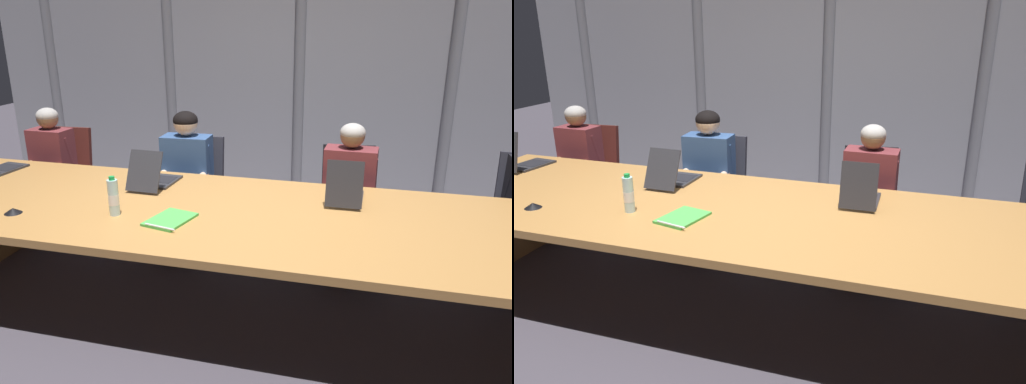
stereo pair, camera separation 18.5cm
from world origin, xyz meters
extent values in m
plane|color=#47424C|center=(0.00, 0.00, 0.00)|extent=(15.33, 15.33, 0.00)
cube|color=#B77F42|center=(0.00, 0.00, 0.71)|extent=(4.75, 1.41, 0.05)
cube|color=black|center=(0.00, 0.00, 0.65)|extent=(4.03, 0.10, 0.06)
cube|color=#9999A0|center=(0.00, 2.77, 1.38)|extent=(7.66, 0.10, 2.76)
cylinder|color=gray|center=(-3.16, 2.72, 1.38)|extent=(0.12, 0.12, 2.70)
cylinder|color=gray|center=(-1.58, 2.72, 1.38)|extent=(0.12, 0.12, 2.70)
cylinder|color=gray|center=(-0.04, 2.72, 1.38)|extent=(0.12, 0.12, 2.70)
cylinder|color=gray|center=(1.55, 2.72, 1.38)|extent=(0.12, 0.12, 2.70)
cube|color=#2D2D33|center=(-2.06, 0.40, 0.75)|extent=(0.25, 0.36, 0.02)
cube|color=black|center=(-2.06, 0.43, 0.76)|extent=(0.21, 0.20, 0.00)
cube|color=#2D2D33|center=(-0.70, 0.43, 0.75)|extent=(0.25, 0.32, 0.02)
cube|color=black|center=(-0.70, 0.46, 0.76)|extent=(0.21, 0.18, 0.00)
cube|color=#2D2D33|center=(-0.70, 0.21, 0.89)|extent=(0.25, 0.14, 0.27)
cube|color=black|center=(-0.70, 0.22, 0.89)|extent=(0.23, 0.12, 0.24)
cube|color=#2D2D33|center=(0.69, 0.41, 0.75)|extent=(0.24, 0.32, 0.02)
cube|color=black|center=(0.69, 0.43, 0.76)|extent=(0.20, 0.18, 0.00)
cube|color=#2D2D33|center=(0.69, 0.22, 0.91)|extent=(0.24, 0.07, 0.30)
cube|color=black|center=(0.69, 0.22, 0.91)|extent=(0.21, 0.06, 0.27)
cube|color=#511E19|center=(-2.00, 1.02, 0.43)|extent=(0.51, 0.51, 0.08)
cube|color=#511E19|center=(-2.01, 1.24, 0.70)|extent=(0.44, 0.14, 0.46)
cylinder|color=#262628|center=(-2.00, 1.02, 0.21)|extent=(0.05, 0.05, 0.35)
cylinder|color=black|center=(-2.00, 1.02, 0.02)|extent=(0.60, 0.60, 0.04)
cube|color=#2D2D38|center=(-0.66, 1.02, 0.43)|extent=(0.50, 0.50, 0.08)
cube|color=#2D2D38|center=(-0.67, 1.24, 0.69)|extent=(0.44, 0.13, 0.45)
cylinder|color=#262628|center=(-0.66, 1.02, 0.21)|extent=(0.05, 0.05, 0.35)
cylinder|color=black|center=(-0.66, 1.02, 0.02)|extent=(0.60, 0.60, 0.04)
cube|color=black|center=(0.68, 1.02, 0.43)|extent=(0.54, 0.54, 0.08)
cube|color=black|center=(0.65, 1.24, 0.69)|extent=(0.44, 0.17, 0.45)
cylinder|color=#262628|center=(0.68, 1.02, 0.21)|extent=(0.05, 0.05, 0.35)
cylinder|color=black|center=(0.68, 1.02, 0.02)|extent=(0.60, 0.60, 0.04)
cube|color=brown|center=(-2.03, 1.00, 0.71)|extent=(0.37, 0.23, 0.49)
sphere|color=#8C6647|center=(-2.03, 1.00, 1.06)|extent=(0.19, 0.19, 0.19)
ellipsoid|color=#B2ADA8|center=(-2.03, 1.00, 1.08)|extent=(0.19, 0.19, 0.14)
cylinder|color=brown|center=(-1.88, 0.99, 0.77)|extent=(0.07, 0.14, 0.27)
cylinder|color=#8C6647|center=(-1.89, 0.78, 0.65)|extent=(0.07, 0.30, 0.06)
cylinder|color=brown|center=(-2.18, 1.00, 0.77)|extent=(0.07, 0.14, 0.27)
cylinder|color=#8C6647|center=(-2.19, 0.79, 0.65)|extent=(0.07, 0.30, 0.06)
cylinder|color=#262833|center=(-1.94, 0.79, 0.44)|extent=(0.14, 0.40, 0.13)
cylinder|color=#262833|center=(-1.94, 0.61, 0.22)|extent=(0.11, 0.11, 0.45)
cylinder|color=#262833|center=(-2.14, 0.80, 0.44)|extent=(0.14, 0.40, 0.13)
cylinder|color=#262833|center=(-2.14, 0.62, 0.22)|extent=(0.11, 0.11, 0.45)
cube|color=#335184|center=(-0.70, 1.00, 0.72)|extent=(0.42, 0.24, 0.50)
sphere|color=beige|center=(-0.70, 1.00, 1.08)|extent=(0.20, 0.20, 0.20)
ellipsoid|color=black|center=(-0.70, 1.00, 1.10)|extent=(0.21, 0.21, 0.15)
cylinder|color=#335184|center=(-0.53, 1.01, 0.78)|extent=(0.08, 0.14, 0.27)
cylinder|color=beige|center=(-0.52, 0.80, 0.66)|extent=(0.08, 0.30, 0.06)
cylinder|color=#335184|center=(-0.87, 0.99, 0.78)|extent=(0.08, 0.14, 0.27)
cylinder|color=beige|center=(-0.86, 0.78, 0.66)|extent=(0.08, 0.30, 0.06)
cylinder|color=#262833|center=(-0.59, 0.80, 0.44)|extent=(0.15, 0.41, 0.13)
cylinder|color=#262833|center=(-0.58, 0.62, 0.22)|extent=(0.11, 0.11, 0.45)
cylinder|color=#262833|center=(-0.79, 0.79, 0.44)|extent=(0.15, 0.41, 0.13)
cylinder|color=#262833|center=(-0.78, 0.61, 0.22)|extent=(0.11, 0.11, 0.45)
cube|color=brown|center=(0.68, 1.00, 0.71)|extent=(0.41, 0.23, 0.48)
sphere|color=#8C6647|center=(0.68, 1.00, 1.05)|extent=(0.19, 0.19, 0.19)
ellipsoid|color=#B2ADA8|center=(0.68, 1.00, 1.08)|extent=(0.20, 0.20, 0.14)
cylinder|color=brown|center=(0.85, 0.99, 0.76)|extent=(0.07, 0.14, 0.27)
cylinder|color=#8C6647|center=(0.85, 0.78, 0.64)|extent=(0.07, 0.30, 0.06)
cylinder|color=brown|center=(0.51, 1.00, 0.76)|extent=(0.07, 0.14, 0.27)
cylinder|color=#8C6647|center=(0.50, 0.79, 0.64)|extent=(0.07, 0.30, 0.06)
cylinder|color=#262833|center=(0.77, 0.79, 0.44)|extent=(0.14, 0.40, 0.13)
cylinder|color=#262833|center=(0.77, 0.61, 0.22)|extent=(0.11, 0.11, 0.45)
cylinder|color=#262833|center=(0.57, 0.80, 0.44)|extent=(0.14, 0.40, 0.13)
cylinder|color=#262833|center=(0.57, 0.62, 0.22)|extent=(0.11, 0.11, 0.45)
cylinder|color=silver|center=(-0.69, -0.24, 0.85)|extent=(0.07, 0.07, 0.23)
cylinder|color=white|center=(-0.69, -0.24, 0.84)|extent=(0.07, 0.07, 0.07)
cylinder|color=green|center=(-0.69, -0.24, 0.98)|extent=(0.04, 0.04, 0.02)
cone|color=black|center=(-1.33, -0.38, 0.76)|extent=(0.11, 0.11, 0.03)
cube|color=#4CB74C|center=(-0.31, -0.25, 0.75)|extent=(0.28, 0.34, 0.02)
cylinder|color=silver|center=(-0.31, -0.39, 0.76)|extent=(0.21, 0.06, 0.01)
camera|label=1|loc=(0.90, -2.83, 1.91)|focal=34.91mm
camera|label=2|loc=(1.07, -2.78, 1.91)|focal=34.91mm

